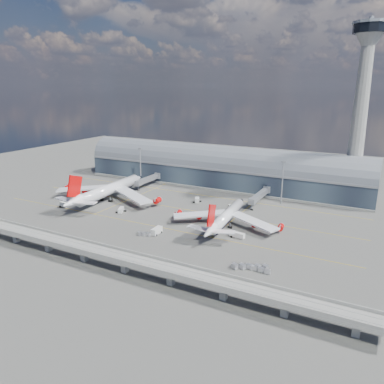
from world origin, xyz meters
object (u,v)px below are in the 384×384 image
at_px(floodlight_mast_left, 140,165).
at_px(airliner_right, 226,217).
at_px(service_truck_1, 64,205).
at_px(service_truck_2, 237,235).
at_px(cargo_train_0, 144,234).
at_px(service_truck_0, 121,210).
at_px(service_truck_4, 197,200).
at_px(service_truck_5, 231,208).
at_px(cargo_train_1, 250,267).
at_px(floodlight_mast_right, 282,182).
at_px(airliner_left, 107,190).
at_px(service_truck_3, 157,231).
at_px(control_tower, 360,114).
at_px(cargo_train_2, 258,269).

distance_m(floodlight_mast_left, airliner_right, 98.42).
bearing_deg(service_truck_1, service_truck_2, -81.27).
relative_size(service_truck_2, cargo_train_0, 1.06).
height_order(service_truck_0, service_truck_4, service_truck_4).
distance_m(service_truck_5, cargo_train_1, 69.72).
xyz_separation_m(airliner_right, cargo_train_0, (-29.02, -29.13, -4.04)).
bearing_deg(cargo_train_1, service_truck_4, 62.76).
distance_m(floodlight_mast_right, service_truck_0, 93.60).
height_order(airliner_left, cargo_train_0, airliner_left).
bearing_deg(cargo_train_1, service_truck_0, 92.73).
relative_size(service_truck_3, service_truck_4, 1.17).
distance_m(service_truck_1, cargo_train_0, 66.40).
height_order(service_truck_1, service_truck_5, service_truck_1).
distance_m(floodlight_mast_right, service_truck_5, 34.76).
bearing_deg(service_truck_5, service_truck_2, -105.41).
bearing_deg(service_truck_1, service_truck_4, -49.29).
bearing_deg(service_truck_4, service_truck_0, -154.32).
height_order(airliner_left, cargo_train_1, airliner_left).
bearing_deg(cargo_train_0, service_truck_5, -8.25).
relative_size(service_truck_0, service_truck_4, 1.17).
bearing_deg(service_truck_1, service_truck_5, -59.23).
relative_size(control_tower, service_truck_0, 15.55).
bearing_deg(control_tower, floodlight_mast_left, -168.28).
bearing_deg(service_truck_3, airliner_right, 44.36).
bearing_deg(floodlight_mast_left, airliner_right, -29.68).
xyz_separation_m(floodlight_mast_left, service_truck_1, (-8.76, -63.67, -12.08)).
xyz_separation_m(floodlight_mast_right, service_truck_2, (-4.56, -59.74, -12.29)).
relative_size(service_truck_2, service_truck_4, 1.30).
relative_size(service_truck_5, cargo_train_1, 0.42).
height_order(service_truck_2, cargo_train_2, service_truck_2).
xyz_separation_m(airliner_right, service_truck_3, (-24.71, -24.75, -3.19)).
distance_m(floodlight_mast_left, service_truck_2, 113.26).
height_order(airliner_right, service_truck_5, airliner_right).
relative_size(airliner_left, service_truck_2, 10.07).
relative_size(floodlight_mast_right, service_truck_2, 3.50).
distance_m(floodlight_mast_right, airliner_left, 104.18).
xyz_separation_m(floodlight_mast_right, service_truck_3, (-39.55, -73.29, -12.00)).
distance_m(service_truck_4, cargo_train_0, 57.21).
bearing_deg(airliner_left, cargo_train_0, -37.81).
xyz_separation_m(floodlight_mast_right, cargo_train_0, (-43.85, -77.67, -12.84)).
distance_m(cargo_train_0, cargo_train_1, 55.32).
distance_m(airliner_left, service_truck_0, 25.70).
height_order(airliner_right, cargo_train_2, airliner_right).
distance_m(floodlight_mast_right, cargo_train_2, 88.36).
height_order(service_truck_2, service_truck_5, service_truck_5).
bearing_deg(cargo_train_1, service_truck_2, 52.52).
bearing_deg(floodlight_mast_right, service_truck_2, -94.37).
distance_m(service_truck_1, service_truck_4, 76.97).
bearing_deg(service_truck_4, cargo_train_2, -73.11).
relative_size(service_truck_1, service_truck_3, 0.84).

